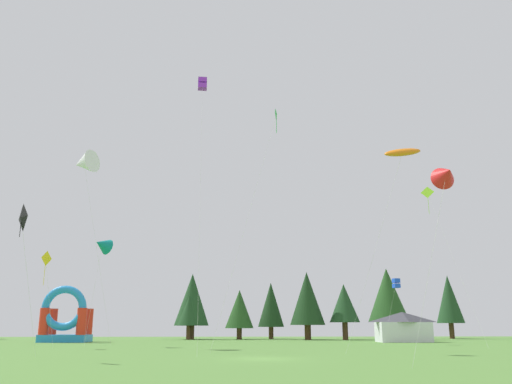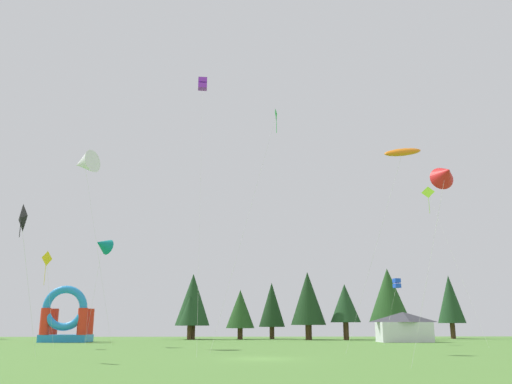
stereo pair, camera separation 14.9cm
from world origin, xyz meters
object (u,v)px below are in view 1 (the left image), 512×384
Objects in this scene: festival_tent at (403,327)px; kite_yellow_diamond at (45,260)px; kite_red_delta at (446,174)px; kite_green_diamond at (276,118)px; kite_teal_delta at (102,245)px; kite_orange_parafoil at (402,152)px; kite_lime_diamond at (428,195)px; kite_purple_box at (202,84)px; kite_white_delta at (84,163)px; inflatable_red_slide at (65,321)px; kite_black_diamond at (20,219)px; kite_blue_box at (396,283)px.

kite_yellow_diamond is at bearing -158.91° from festival_tent.
kite_red_delta is 22.10m from kite_green_diamond.
kite_teal_delta is 30.95m from kite_orange_parafoil.
kite_lime_diamond is at bearing 1.85° from kite_teal_delta.
kite_white_delta is (-12.55, 6.88, -5.86)m from kite_purple_box.
kite_yellow_diamond is 0.52× the size of kite_orange_parafoil.
kite_teal_delta is 16.30m from inflatable_red_slide.
kite_teal_delta reaches higher than kite_red_delta.
kite_white_delta is at bearing -157.68° from kite_teal_delta.
kite_purple_box is at bearing 169.32° from kite_green_diamond.
kite_teal_delta is 1.77× the size of festival_tent.
kite_yellow_diamond is 37.60m from kite_red_delta.
kite_green_diamond reaches higher than kite_lime_diamond.
kite_black_diamond is (-17.37, -11.43, -11.80)m from kite_green_diamond.
kite_lime_diamond is 1.01× the size of kite_orange_parafoil.
kite_lime_diamond is 35.21m from kite_teal_delta.
kite_yellow_diamond is 10.93m from kite_white_delta.
festival_tent is at bearing 18.36° from kite_teal_delta.
kite_orange_parafoil reaches higher than inflatable_red_slide.
kite_lime_diamond reaches higher than kite_blue_box.
inflatable_red_slide is at bearing 137.98° from kite_green_diamond.
kite_blue_box is 0.36× the size of kite_white_delta.
kite_yellow_diamond is 0.80× the size of kite_red_delta.
kite_teal_delta is 8.75m from kite_white_delta.
kite_white_delta reaches higher than kite_blue_box.
kite_orange_parafoil is (-4.31, -17.85, 9.20)m from kite_blue_box.
kite_green_diamond is at bearing 113.38° from kite_red_delta.
kite_blue_box reaches higher than festival_tent.
kite_teal_delta is 20.57m from kite_black_diamond.
kite_blue_box is at bearing -110.72° from festival_tent.
inflatable_red_slide is (-2.61, 16.18, -5.56)m from kite_yellow_diamond.
kite_purple_box is 34.54m from inflatable_red_slide.
kite_red_delta is 0.55× the size of kite_white_delta.
kite_orange_parafoil reaches higher than kite_yellow_diamond.
kite_blue_box is 9.12m from festival_tent.
kite_purple_box is 15.47m from kite_white_delta.
kite_purple_box is 1.17× the size of kite_green_diamond.
kite_blue_box is 39.54m from inflatable_red_slide.
kite_teal_delta is 36.77m from kite_red_delta.
kite_green_diamond reaches higher than kite_red_delta.
kite_red_delta reaches higher than inflatable_red_slide.
kite_blue_box is 0.28× the size of kite_purple_box.
kite_black_diamond is 1.50× the size of festival_tent.
festival_tent is at bearing -1.84° from inflatable_red_slide.
kite_purple_box is 22.31m from kite_yellow_diamond.
kite_blue_box is 1.05× the size of inflatable_red_slide.
kite_orange_parafoil is at bearing 13.85° from kite_black_diamond.
kite_orange_parafoil reaches higher than kite_blue_box.
kite_blue_box is at bearing 7.34° from kite_teal_delta.
kite_white_delta reaches higher than kite_teal_delta.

